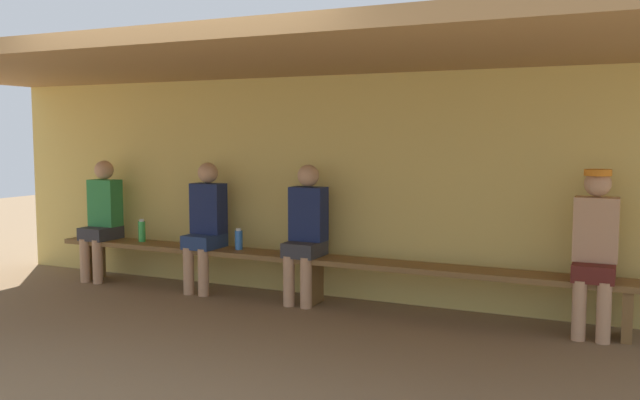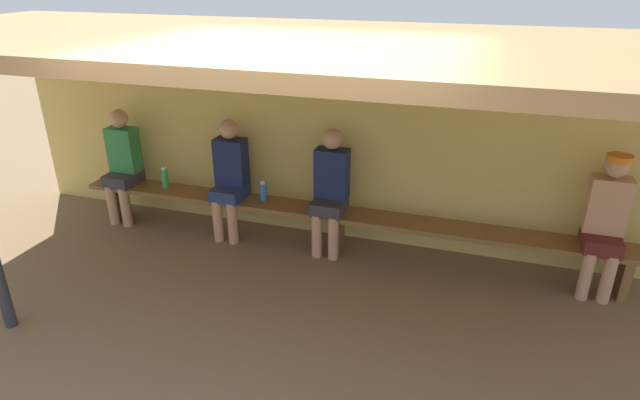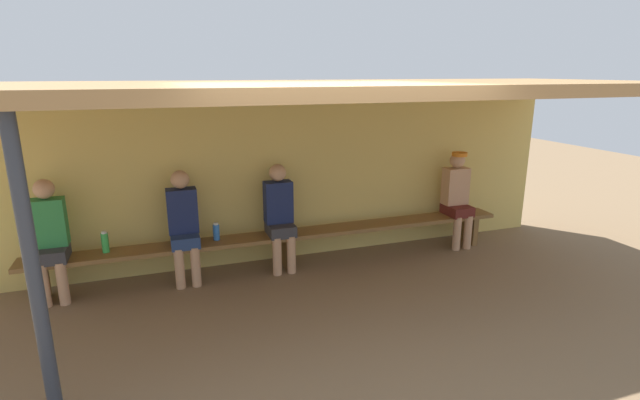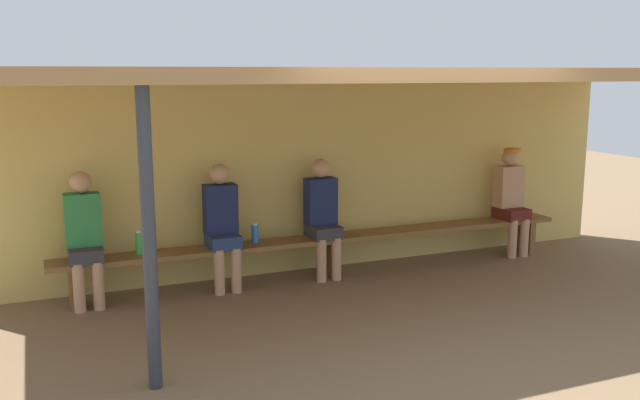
% 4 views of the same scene
% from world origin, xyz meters
% --- Properties ---
extents(ground_plane, '(24.00, 24.00, 0.00)m').
position_xyz_m(ground_plane, '(0.00, 0.00, 0.00)').
color(ground_plane, brown).
extents(back_wall, '(8.00, 0.20, 2.20)m').
position_xyz_m(back_wall, '(0.00, 2.00, 1.10)').
color(back_wall, '#D8BC60').
rests_on(back_wall, ground).
extents(dugout_roof, '(8.00, 2.80, 0.12)m').
position_xyz_m(dugout_roof, '(0.00, 0.70, 2.26)').
color(dugout_roof, '#9E7547').
rests_on(dugout_roof, back_wall).
extents(support_post, '(0.10, 0.10, 2.20)m').
position_xyz_m(support_post, '(-2.31, -0.55, 1.10)').
color(support_post, '#2D333D').
rests_on(support_post, ground).
extents(bench, '(6.00, 0.36, 0.46)m').
position_xyz_m(bench, '(0.00, 1.55, 0.39)').
color(bench, brown).
rests_on(bench, ground).
extents(player_rightmost, '(0.34, 0.42, 1.34)m').
position_xyz_m(player_rightmost, '(-0.08, 1.55, 0.73)').
color(player_rightmost, '#333338').
rests_on(player_rightmost, ground).
extents(player_shirtless_tan, '(0.34, 0.42, 1.34)m').
position_xyz_m(player_shirtless_tan, '(-1.23, 1.55, 0.73)').
color(player_shirtless_tan, navy).
rests_on(player_shirtless_tan, ground).
extents(player_middle, '(0.34, 0.42, 1.34)m').
position_xyz_m(player_middle, '(-2.62, 1.55, 0.73)').
color(player_middle, '#333338').
rests_on(player_middle, ground).
extents(player_in_white, '(0.34, 0.42, 1.34)m').
position_xyz_m(player_in_white, '(2.49, 1.55, 0.75)').
color(player_in_white, '#591E19').
rests_on(player_in_white, ground).
extents(water_bottle_clear, '(0.08, 0.08, 0.25)m').
position_xyz_m(water_bottle_clear, '(-2.09, 1.59, 0.58)').
color(water_bottle_clear, green).
rests_on(water_bottle_clear, bench).
extents(water_bottle_orange, '(0.08, 0.08, 0.22)m').
position_xyz_m(water_bottle_orange, '(-0.86, 1.59, 0.56)').
color(water_bottle_orange, blue).
rests_on(water_bottle_orange, bench).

